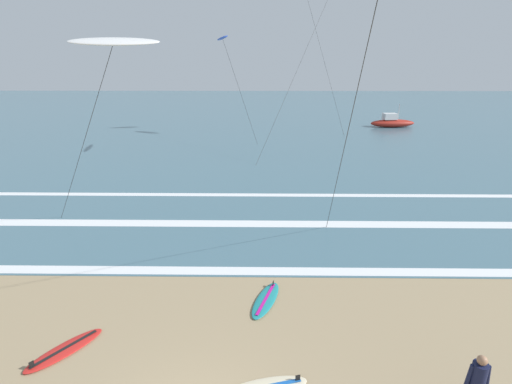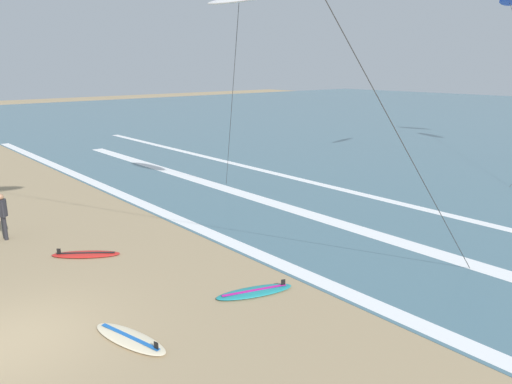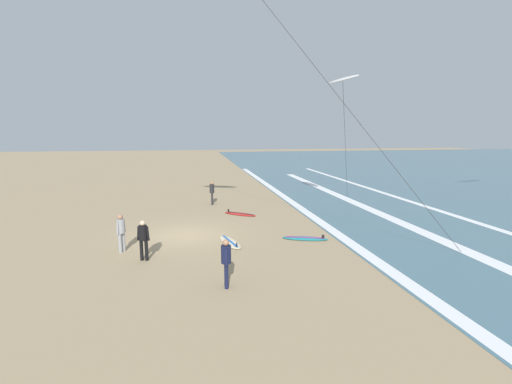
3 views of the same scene
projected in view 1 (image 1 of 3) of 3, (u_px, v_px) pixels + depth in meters
The scene contains 10 objects.
ocean_surface at pixel (251, 113), 56.09m from camera, with size 140.00×90.00×0.01m, color #476B7A.
wave_foam_shoreline at pixel (172, 270), 13.98m from camera, with size 55.47×0.56×0.01m, color white.
wave_foam_mid_break at pixel (242, 224), 18.00m from camera, with size 46.43×0.77×0.01m, color white.
wave_foam_outer_break at pixel (261, 195), 21.87m from camera, with size 59.99×0.50×0.01m, color white.
surfer_right_near at pixel (477, 381), 7.98m from camera, with size 0.51×0.32×1.60m.
surfboard_left_pile at pixel (65, 350), 10.10m from camera, with size 1.76×2.03×0.25m.
surfboard_foreground_flat at pixel (266, 300), 12.21m from camera, with size 1.24×2.18×0.25m.
kite_blue_high_left at pixel (223, 39), 28.53m from camera, with size 3.37×5.62×9.23m.
kite_white_mid_center at pixel (114, 43), 13.41m from camera, with size 6.32×3.44×8.23m.
offshore_boat at pixel (392, 122), 44.32m from camera, with size 5.32×2.13×2.70m.
Camera 1 is at (1.50, -4.91, 7.35)m, focal length 26.50 mm.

